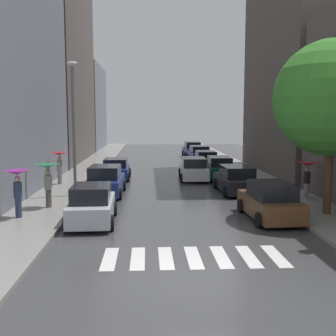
% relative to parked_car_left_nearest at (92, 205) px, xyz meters
% --- Properties ---
extents(ground_plane, '(28.00, 72.00, 0.04)m').
position_rel_parked_car_left_nearest_xyz_m(ground_plane, '(3.86, 17.56, -0.80)').
color(ground_plane, '#3C3C3F').
extents(sidewalk_left, '(3.00, 72.00, 0.15)m').
position_rel_parked_car_left_nearest_xyz_m(sidewalk_left, '(-2.64, 17.56, -0.70)').
color(sidewalk_left, gray).
rests_on(sidewalk_left, ground).
extents(sidewalk_right, '(3.00, 72.00, 0.15)m').
position_rel_parked_car_left_nearest_xyz_m(sidewalk_right, '(10.36, 17.56, -0.70)').
color(sidewalk_right, gray).
rests_on(sidewalk_right, ground).
extents(crosswalk_stripes, '(5.85, 2.20, 0.01)m').
position_rel_parked_car_left_nearest_xyz_m(crosswalk_stripes, '(3.86, -4.62, -0.77)').
color(crosswalk_stripes, silver).
rests_on(crosswalk_stripes, ground).
extents(building_left_mid, '(6.00, 17.62, 24.69)m').
position_rel_parked_car_left_nearest_xyz_m(building_left_mid, '(-7.14, 26.24, 11.57)').
color(building_left_mid, '#564C47').
rests_on(building_left_mid, ground).
extents(building_left_far, '(6.00, 14.46, 11.83)m').
position_rel_parked_car_left_nearest_xyz_m(building_left_far, '(-7.14, 43.07, 5.14)').
color(building_left_far, slate).
rests_on(building_left_far, ground).
extents(building_right_mid, '(6.00, 14.62, 23.24)m').
position_rel_parked_car_left_nearest_xyz_m(building_right_mid, '(14.86, 15.64, 10.84)').
color(building_right_mid, '#564C47').
rests_on(building_right_mid, ground).
extents(parked_car_left_nearest, '(2.08, 4.05, 1.67)m').
position_rel_parked_car_left_nearest_xyz_m(parked_car_left_nearest, '(0.00, 0.00, 0.00)').
color(parked_car_left_nearest, '#B2B7BF').
rests_on(parked_car_left_nearest, ground).
extents(parked_car_left_second, '(2.20, 4.46, 1.74)m').
position_rel_parked_car_left_nearest_xyz_m(parked_car_left_second, '(-0.07, 6.48, 0.03)').
color(parked_car_left_second, navy).
rests_on(parked_car_left_second, ground).
extents(parked_car_left_third, '(2.07, 4.08, 1.55)m').
position_rel_parked_car_left_nearest_xyz_m(parked_car_left_third, '(0.08, 12.85, -0.05)').
color(parked_car_left_third, navy).
rests_on(parked_car_left_third, ground).
extents(parked_car_right_nearest, '(2.20, 4.28, 1.69)m').
position_rel_parked_car_left_nearest_xyz_m(parked_car_right_nearest, '(7.82, 0.26, 0.01)').
color(parked_car_right_nearest, brown).
rests_on(parked_car_right_nearest, ground).
extents(parked_car_right_second, '(2.20, 4.68, 1.63)m').
position_rel_parked_car_left_nearest_xyz_m(parked_car_right_second, '(7.74, 7.00, -0.01)').
color(parked_car_right_second, black).
rests_on(parked_car_right_second, ground).
extents(parked_car_right_third, '(2.13, 4.52, 1.65)m').
position_rel_parked_car_left_nearest_xyz_m(parked_car_right_third, '(7.73, 12.79, -0.01)').
color(parked_car_right_third, '#0C4C2D').
rests_on(parked_car_right_third, ground).
extents(parked_car_right_fourth, '(2.07, 4.27, 1.59)m').
position_rel_parked_car_left_nearest_xyz_m(parked_car_right_fourth, '(7.59, 18.98, -0.03)').
color(parked_car_right_fourth, '#0C4C2D').
rests_on(parked_car_right_fourth, ground).
extents(parked_car_right_fifth, '(2.25, 4.82, 1.64)m').
position_rel_parked_car_left_nearest_xyz_m(parked_car_right_fifth, '(7.75, 24.98, -0.01)').
color(parked_car_right_fifth, navy).
rests_on(parked_car_right_fifth, ground).
extents(parked_car_right_sixth, '(2.12, 4.69, 1.76)m').
position_rel_parked_car_left_nearest_xyz_m(parked_car_right_sixth, '(7.64, 30.39, 0.04)').
color(parked_car_right_sixth, navy).
rests_on(parked_car_right_sixth, ground).
extents(car_midroad, '(2.19, 4.72, 1.63)m').
position_rel_parked_car_left_nearest_xyz_m(car_midroad, '(5.79, 12.45, -0.02)').
color(car_midroad, silver).
rests_on(car_midroad, ground).
extents(pedestrian_foreground, '(1.10, 1.10, 2.09)m').
position_rel_parked_car_left_nearest_xyz_m(pedestrian_foreground, '(-3.27, 0.59, 0.93)').
color(pedestrian_foreground, navy).
rests_on(pedestrian_foreground, sidewalk_left).
extents(pedestrian_near_tree, '(1.14, 1.14, 2.12)m').
position_rel_parked_car_left_nearest_xyz_m(pedestrian_near_tree, '(-2.44, 2.64, 0.97)').
color(pedestrian_near_tree, brown).
rests_on(pedestrian_near_tree, sidewalk_left).
extents(pedestrian_by_kerb, '(1.05, 1.05, 1.95)m').
position_rel_parked_car_left_nearest_xyz_m(pedestrian_by_kerb, '(11.06, 4.34, 0.81)').
color(pedestrian_by_kerb, gray).
rests_on(pedestrian_by_kerb, sidewalk_right).
extents(pedestrian_far_side, '(1.06, 1.06, 2.10)m').
position_rel_parked_car_left_nearest_xyz_m(pedestrian_far_side, '(-3.41, 9.95, 0.91)').
color(pedestrian_far_side, gray).
rests_on(pedestrian_far_side, sidewalk_left).
extents(street_tree_right, '(5.17, 5.17, 7.80)m').
position_rel_parked_car_left_nearest_xyz_m(street_tree_right, '(10.57, 0.65, 4.57)').
color(street_tree_right, '#513823').
rests_on(street_tree_right, sidewalk_right).
extents(lamp_post_left, '(0.60, 0.28, 7.41)m').
position_rel_parked_car_left_nearest_xyz_m(lamp_post_left, '(-1.69, 5.79, 3.61)').
color(lamp_post_left, '#595B60').
rests_on(lamp_post_left, sidewalk_left).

